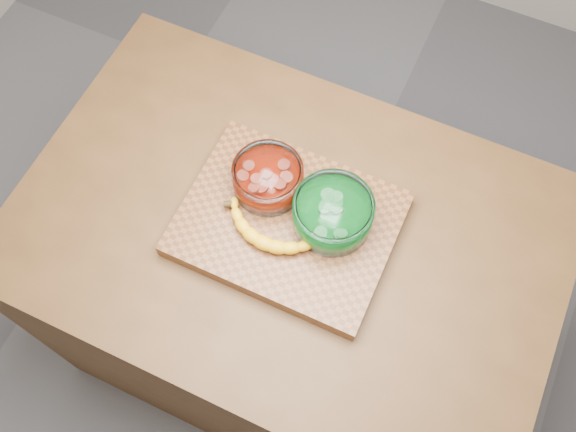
% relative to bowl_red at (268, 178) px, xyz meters
% --- Properties ---
extents(ground, '(3.50, 3.50, 0.00)m').
position_rel_bowl_red_xyz_m(ground, '(0.07, -0.06, -0.97)').
color(ground, slate).
rests_on(ground, ground).
extents(counter, '(1.20, 0.80, 0.90)m').
position_rel_bowl_red_xyz_m(counter, '(0.07, -0.06, -0.52)').
color(counter, '#523318').
rests_on(counter, ground).
extents(cutting_board, '(0.45, 0.35, 0.04)m').
position_rel_bowl_red_xyz_m(cutting_board, '(0.07, -0.06, -0.05)').
color(cutting_board, brown).
rests_on(cutting_board, counter).
extents(bowl_red, '(0.15, 0.15, 0.07)m').
position_rel_bowl_red_xyz_m(bowl_red, '(0.00, 0.00, 0.00)').
color(bowl_red, white).
rests_on(bowl_red, cutting_board).
extents(bowl_green, '(0.17, 0.17, 0.08)m').
position_rel_bowl_red_xyz_m(bowl_green, '(0.16, -0.02, 0.00)').
color(bowl_green, white).
rests_on(bowl_green, cutting_board).
extents(banana, '(0.25, 0.11, 0.03)m').
position_rel_bowl_red_xyz_m(banana, '(0.05, -0.10, -0.02)').
color(banana, yellow).
rests_on(banana, cutting_board).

